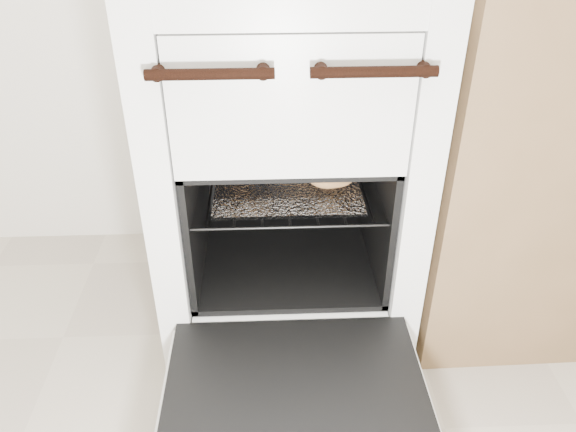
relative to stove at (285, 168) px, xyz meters
name	(u,v)px	position (x,y,z in m)	size (l,w,h in m)	color
stove	(285,168)	(0.00, 0.00, 0.00)	(0.62, 0.69, 0.95)	silver
oven_door	(296,396)	(0.00, -0.52, -0.26)	(0.56, 0.43, 0.04)	black
oven_rack	(287,182)	(0.00, -0.07, 0.00)	(0.45, 0.43, 0.01)	black
foil_sheet	(287,184)	(0.00, -0.09, 0.00)	(0.35, 0.31, 0.01)	silver
baked_rolls	(294,167)	(0.02, -0.06, 0.03)	(0.37, 0.26, 0.05)	tan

